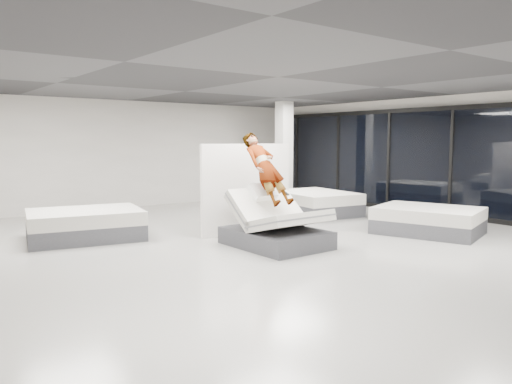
% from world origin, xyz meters
% --- Properties ---
extents(room, '(14.00, 14.04, 3.20)m').
position_xyz_m(room, '(0.00, 0.00, 1.60)').
color(room, '#A9A69F').
rests_on(room, ground).
extents(hero_bed, '(1.44, 1.89, 1.20)m').
position_xyz_m(hero_bed, '(-0.04, -0.02, 0.37)').
color(hero_bed, '#3C3C41').
rests_on(hero_bed, floor).
extents(person, '(0.63, 1.57, 1.42)m').
position_xyz_m(person, '(-0.04, 0.30, 1.22)').
color(person, slate).
rests_on(person, hero_bed).
extents(remote, '(0.05, 0.14, 0.08)m').
position_xyz_m(remote, '(0.18, -0.05, 1.01)').
color(remote, black).
rests_on(remote, person).
extents(divider_panel, '(2.15, 0.33, 1.95)m').
position_xyz_m(divider_panel, '(0.28, 1.38, 0.98)').
color(divider_panel, silver).
rests_on(divider_panel, floor).
extents(flat_bed_right_far, '(1.99, 2.46, 0.62)m').
position_xyz_m(flat_bed_right_far, '(3.48, 2.57, 0.31)').
color(flat_bed_right_far, '#3C3C41').
rests_on(flat_bed_right_far, floor).
extents(flat_bed_right_near, '(2.13, 2.48, 0.58)m').
position_xyz_m(flat_bed_right_near, '(3.43, -1.00, 0.29)').
color(flat_bed_right_near, '#3C3C41').
rests_on(flat_bed_right_near, floor).
extents(flat_bed_left_far, '(2.48, 2.05, 0.61)m').
position_xyz_m(flat_bed_left_far, '(-2.71, 2.92, 0.30)').
color(flat_bed_left_far, '#3C3C41').
rests_on(flat_bed_left_far, floor).
extents(column, '(0.40, 0.40, 3.20)m').
position_xyz_m(column, '(4.00, 4.50, 1.60)').
color(column, beige).
rests_on(column, floor).
extents(storefront_glazing, '(0.12, 13.40, 2.92)m').
position_xyz_m(storefront_glazing, '(5.90, 0.00, 1.45)').
color(storefront_glazing, '#212737').
rests_on(storefront_glazing, floor).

